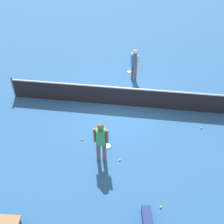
% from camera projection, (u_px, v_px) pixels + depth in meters
% --- Properties ---
extents(ground_plane, '(40.00, 40.00, 0.00)m').
position_uv_depth(ground_plane, '(120.00, 105.00, 12.41)').
color(ground_plane, '#265693').
extents(court_net, '(10.09, 0.09, 1.07)m').
position_uv_depth(court_net, '(120.00, 96.00, 12.09)').
color(court_net, '#4C4C51').
rests_on(court_net, ground_plane).
extents(player_near_side, '(0.52, 0.35, 1.70)m').
position_uv_depth(player_near_side, '(101.00, 140.00, 9.22)').
color(player_near_side, '#595960').
rests_on(player_near_side, ground_plane).
extents(player_far_side, '(0.48, 0.48, 1.70)m').
position_uv_depth(player_far_side, '(134.00, 63.00, 13.46)').
color(player_far_side, '#595960').
rests_on(player_far_side, ground_plane).
extents(tennis_racket_near_player, '(0.60, 0.36, 0.03)m').
position_uv_depth(tennis_racket_near_player, '(106.00, 146.00, 10.38)').
color(tennis_racket_near_player, blue).
rests_on(tennis_racket_near_player, ground_plane).
extents(tennis_racket_far_player, '(0.60, 0.37, 0.03)m').
position_uv_depth(tennis_racket_far_player, '(130.00, 72.00, 14.74)').
color(tennis_racket_far_player, black).
rests_on(tennis_racket_far_player, ground_plane).
extents(tennis_ball_near_player, '(0.07, 0.07, 0.07)m').
position_uv_depth(tennis_ball_near_player, '(161.00, 207.00, 8.31)').
color(tennis_ball_near_player, '#C6E033').
rests_on(tennis_ball_near_player, ground_plane).
extents(tennis_ball_by_net, '(0.07, 0.07, 0.07)m').
position_uv_depth(tennis_ball_by_net, '(82.00, 140.00, 10.61)').
color(tennis_ball_by_net, '#C6E033').
rests_on(tennis_ball_by_net, ground_plane).
extents(tennis_ball_midcourt, '(0.07, 0.07, 0.07)m').
position_uv_depth(tennis_ball_midcourt, '(120.00, 160.00, 9.78)').
color(tennis_ball_midcourt, '#C6E033').
rests_on(tennis_ball_midcourt, ground_plane).
extents(tennis_ball_baseline, '(0.07, 0.07, 0.07)m').
position_uv_depth(tennis_ball_baseline, '(201.00, 128.00, 11.14)').
color(tennis_ball_baseline, '#C6E033').
rests_on(tennis_ball_baseline, ground_plane).
extents(tennis_ball_stray_left, '(0.07, 0.07, 0.07)m').
position_uv_depth(tennis_ball_stray_left, '(96.00, 130.00, 11.02)').
color(tennis_ball_stray_left, '#C6E033').
rests_on(tennis_ball_stray_left, ground_plane).
extents(equipment_bag, '(0.39, 0.83, 0.28)m').
position_uv_depth(equipment_bag, '(147.00, 221.00, 7.83)').
color(equipment_bag, navy).
rests_on(equipment_bag, ground_plane).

